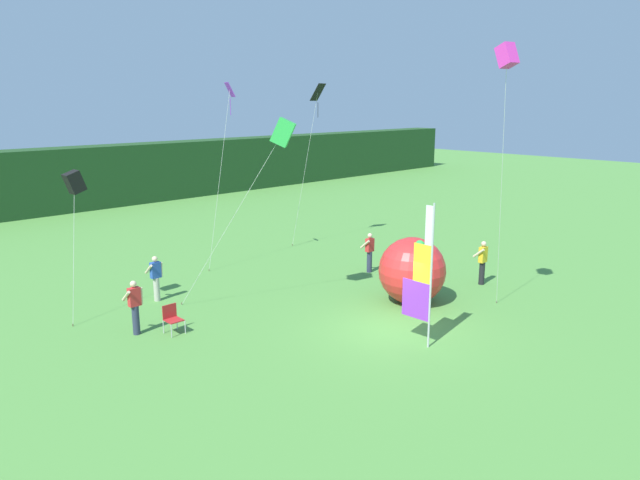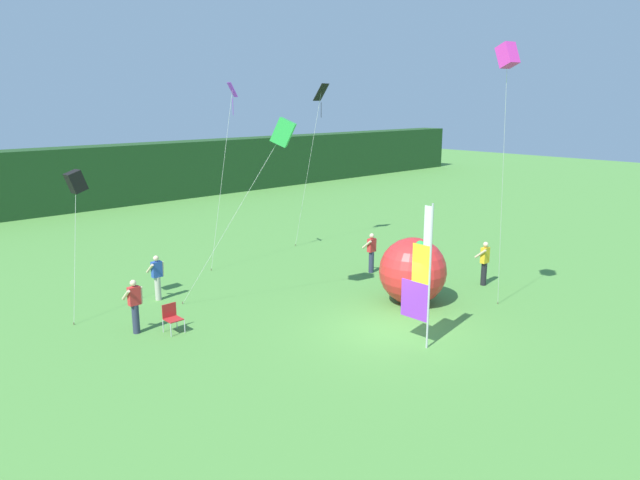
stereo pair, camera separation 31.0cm
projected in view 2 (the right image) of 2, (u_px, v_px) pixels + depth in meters
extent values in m
plane|color=#518E3D|center=(395.00, 330.00, 18.67)|extent=(120.00, 120.00, 0.00)
cube|color=#1E421E|center=(59.00, 180.00, 38.03)|extent=(80.00, 2.40, 4.08)
cylinder|color=#B7B7BC|center=(430.00, 278.00, 16.84)|extent=(0.06, 0.06, 4.29)
cube|color=purple|center=(414.00, 300.00, 17.39)|extent=(0.02, 0.97, 1.14)
cube|color=yellow|center=(421.00, 264.00, 16.99)|extent=(0.02, 0.60, 1.14)
cube|color=white|center=(428.00, 226.00, 16.60)|extent=(0.02, 0.23, 1.14)
cylinder|color=#2D334C|center=(136.00, 319.00, 18.33)|extent=(0.22, 0.22, 0.93)
cube|color=red|center=(134.00, 296.00, 18.16)|extent=(0.36, 0.20, 0.58)
sphere|color=beige|center=(133.00, 283.00, 18.06)|extent=(0.20, 0.20, 0.20)
cylinder|color=beige|center=(126.00, 295.00, 18.03)|extent=(0.09, 0.48, 0.42)
cylinder|color=beige|center=(141.00, 295.00, 18.32)|extent=(0.09, 0.14, 0.56)
cylinder|color=#2D334C|center=(371.00, 262.00, 24.81)|extent=(0.22, 0.22, 0.90)
cube|color=red|center=(372.00, 245.00, 24.64)|extent=(0.36, 0.20, 0.56)
sphere|color=beige|center=(372.00, 236.00, 24.55)|extent=(0.20, 0.20, 0.20)
cylinder|color=beige|center=(367.00, 244.00, 24.52)|extent=(0.09, 0.48, 0.42)
cylinder|color=beige|center=(375.00, 245.00, 24.81)|extent=(0.09, 0.14, 0.56)
cylinder|color=black|center=(484.00, 274.00, 23.10)|extent=(0.22, 0.22, 0.90)
cube|color=yellow|center=(485.00, 255.00, 22.92)|extent=(0.36, 0.20, 0.62)
sphere|color=beige|center=(486.00, 244.00, 22.82)|extent=(0.20, 0.20, 0.20)
cylinder|color=beige|center=(481.00, 254.00, 22.79)|extent=(0.09, 0.48, 0.42)
cylinder|color=beige|center=(488.00, 254.00, 23.08)|extent=(0.09, 0.14, 0.56)
cylinder|color=#B7B2A3|center=(158.00, 288.00, 21.39)|extent=(0.22, 0.22, 0.87)
cube|color=#284CA8|center=(157.00, 269.00, 21.22)|extent=(0.36, 0.20, 0.58)
sphere|color=beige|center=(156.00, 258.00, 21.13)|extent=(0.20, 0.20, 0.20)
cylinder|color=beige|center=(150.00, 268.00, 21.10)|extent=(0.09, 0.48, 0.42)
cylinder|color=beige|center=(162.00, 269.00, 21.39)|extent=(0.09, 0.14, 0.56)
sphere|color=red|center=(413.00, 271.00, 20.88)|extent=(2.38, 2.38, 2.38)
sphere|color=green|center=(420.00, 245.00, 20.12)|extent=(0.33, 0.33, 0.33)
sphere|color=white|center=(419.00, 250.00, 21.74)|extent=(0.33, 0.33, 0.33)
sphere|color=orange|center=(422.00, 243.00, 21.43)|extent=(0.33, 0.33, 0.33)
cylinder|color=#BCBCC1|center=(171.00, 330.00, 18.10)|extent=(0.03, 0.03, 0.42)
cylinder|color=#BCBCC1|center=(185.00, 326.00, 18.42)|extent=(0.03, 0.03, 0.42)
cylinder|color=#BCBCC1|center=(163.00, 326.00, 18.44)|extent=(0.03, 0.03, 0.42)
cylinder|color=#BCBCC1|center=(177.00, 322.00, 18.76)|extent=(0.03, 0.03, 0.42)
cube|color=#B22323|center=(173.00, 319.00, 18.37)|extent=(0.48, 0.48, 0.03)
cube|color=#B22323|center=(169.00, 310.00, 18.49)|extent=(0.48, 0.03, 0.44)
cylinder|color=brown|center=(211.00, 270.00, 25.18)|extent=(0.03, 0.03, 0.08)
cylinder|color=silver|center=(222.00, 182.00, 24.75)|extent=(1.36, 0.08, 7.48)
cube|color=purple|center=(232.00, 90.00, 24.31)|extent=(0.43, 0.53, 0.59)
cylinder|color=purple|center=(233.00, 107.00, 24.47)|extent=(0.02, 0.02, 0.70)
cylinder|color=brown|center=(295.00, 245.00, 29.45)|extent=(0.03, 0.03, 0.08)
cylinder|color=silver|center=(308.00, 171.00, 28.63)|extent=(0.99, 0.86, 7.43)
cube|color=black|center=(321.00, 92.00, 27.79)|extent=(0.77, 0.67, 0.80)
cylinder|color=black|center=(321.00, 110.00, 27.98)|extent=(0.02, 0.02, 0.70)
cylinder|color=brown|center=(183.00, 303.00, 21.04)|extent=(0.03, 0.03, 0.08)
cylinder|color=silver|center=(231.00, 222.00, 20.07)|extent=(2.32, 2.97, 6.06)
cube|color=green|center=(283.00, 132.00, 19.09)|extent=(0.97, 0.98, 0.96)
cylinder|color=brown|center=(498.00, 303.00, 21.05)|extent=(0.03, 0.03, 0.08)
cylinder|color=silver|center=(502.00, 190.00, 19.36)|extent=(1.57, 0.61, 8.38)
cube|color=#DB33A8|center=(508.00, 55.00, 17.67)|extent=(0.56, 0.73, 0.78)
cylinder|color=brown|center=(74.00, 324.00, 19.10)|extent=(0.03, 0.03, 0.08)
cylinder|color=silver|center=(75.00, 253.00, 19.13)|extent=(0.81, 0.81, 4.50)
cube|color=black|center=(76.00, 182.00, 19.15)|extent=(0.64, 0.46, 0.78)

